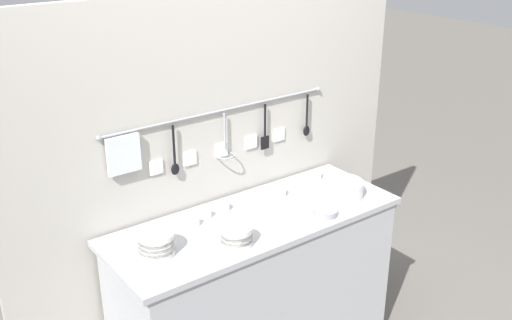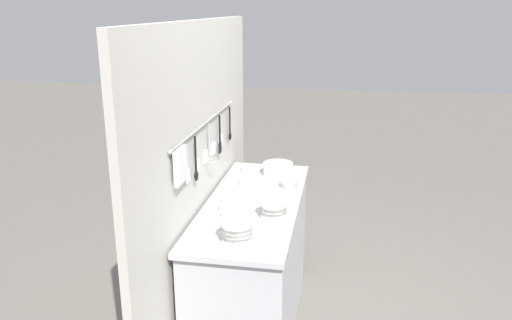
{
  "view_description": "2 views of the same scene",
  "coord_description": "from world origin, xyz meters",
  "px_view_note": "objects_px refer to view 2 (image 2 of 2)",
  "views": [
    {
      "loc": [
        -1.53,
        -2.07,
        2.28
      ],
      "look_at": [
        0.03,
        0.04,
        1.18
      ],
      "focal_mm": 42.0,
      "sensor_mm": 36.0,
      "label": 1
    },
    {
      "loc": [
        -2.76,
        -0.5,
        2.01
      ],
      "look_at": [
        0.05,
        -0.01,
        1.13
      ],
      "focal_mm": 35.0,
      "sensor_mm": 36.0,
      "label": 2
    }
  ],
  "objects_px": {
    "cup_centre": "(245,168)",
    "cup_edge_far": "(223,207)",
    "steel_mixing_bowl": "(289,184)",
    "cup_front_right": "(226,200)",
    "bowl_stack_back_corner": "(236,231)",
    "cup_edge_near": "(244,182)",
    "bowl_stack_tall_left": "(273,209)",
    "plate_stack": "(278,169)",
    "cup_back_left": "(225,214)"
  },
  "relations": [
    {
      "from": "cup_centre",
      "to": "cup_back_left",
      "type": "xyz_separation_m",
      "value": [
        -0.83,
        -0.05,
        0.0
      ]
    },
    {
      "from": "cup_centre",
      "to": "cup_back_left",
      "type": "relative_size",
      "value": 1.0
    },
    {
      "from": "bowl_stack_tall_left",
      "to": "cup_centre",
      "type": "height_order",
      "value": "bowl_stack_tall_left"
    },
    {
      "from": "bowl_stack_back_corner",
      "to": "cup_centre",
      "type": "xyz_separation_m",
      "value": [
        1.09,
        0.17,
        -0.03
      ]
    },
    {
      "from": "bowl_stack_tall_left",
      "to": "cup_back_left",
      "type": "bearing_deg",
      "value": 103.04
    },
    {
      "from": "steel_mixing_bowl",
      "to": "cup_front_right",
      "type": "bearing_deg",
      "value": 137.61
    },
    {
      "from": "cup_edge_far",
      "to": "cup_back_left",
      "type": "xyz_separation_m",
      "value": [
        -0.09,
        -0.03,
        0.0
      ]
    },
    {
      "from": "plate_stack",
      "to": "cup_back_left",
      "type": "distance_m",
      "value": 0.81
    },
    {
      "from": "bowl_stack_back_corner",
      "to": "cup_edge_far",
      "type": "distance_m",
      "value": 0.39
    },
    {
      "from": "steel_mixing_bowl",
      "to": "cup_edge_near",
      "type": "distance_m",
      "value": 0.3
    },
    {
      "from": "cup_edge_near",
      "to": "cup_centre",
      "type": "xyz_separation_m",
      "value": [
        0.29,
        0.05,
        0.0
      ]
    },
    {
      "from": "bowl_stack_back_corner",
      "to": "cup_edge_near",
      "type": "relative_size",
      "value": 3.5
    },
    {
      "from": "cup_edge_far",
      "to": "cup_centre",
      "type": "xyz_separation_m",
      "value": [
        0.74,
        0.02,
        0.0
      ]
    },
    {
      "from": "bowl_stack_tall_left",
      "to": "plate_stack",
      "type": "distance_m",
      "value": 0.73
    },
    {
      "from": "cup_edge_near",
      "to": "cup_edge_far",
      "type": "bearing_deg",
      "value": 176.08
    },
    {
      "from": "plate_stack",
      "to": "cup_front_right",
      "type": "bearing_deg",
      "value": 158.04
    },
    {
      "from": "bowl_stack_tall_left",
      "to": "bowl_stack_back_corner",
      "type": "height_order",
      "value": "bowl_stack_back_corner"
    },
    {
      "from": "steel_mixing_bowl",
      "to": "cup_back_left",
      "type": "height_order",
      "value": "cup_back_left"
    },
    {
      "from": "plate_stack",
      "to": "cup_centre",
      "type": "xyz_separation_m",
      "value": [
        0.04,
        0.24,
        -0.02
      ]
    },
    {
      "from": "bowl_stack_tall_left",
      "to": "steel_mixing_bowl",
      "type": "relative_size",
      "value": 1.19
    },
    {
      "from": "cup_edge_far",
      "to": "cup_back_left",
      "type": "relative_size",
      "value": 1.0
    },
    {
      "from": "bowl_stack_back_corner",
      "to": "steel_mixing_bowl",
      "type": "bearing_deg",
      "value": -11.51
    },
    {
      "from": "plate_stack",
      "to": "cup_back_left",
      "type": "height_order",
      "value": "plate_stack"
    },
    {
      "from": "bowl_stack_back_corner",
      "to": "cup_centre",
      "type": "height_order",
      "value": "bowl_stack_back_corner"
    },
    {
      "from": "bowl_stack_tall_left",
      "to": "steel_mixing_bowl",
      "type": "distance_m",
      "value": 0.51
    },
    {
      "from": "bowl_stack_tall_left",
      "to": "plate_stack",
      "type": "height_order",
      "value": "bowl_stack_tall_left"
    },
    {
      "from": "bowl_stack_tall_left",
      "to": "cup_edge_far",
      "type": "relative_size",
      "value": 3.21
    },
    {
      "from": "steel_mixing_bowl",
      "to": "cup_back_left",
      "type": "relative_size",
      "value": 2.7
    },
    {
      "from": "cup_front_right",
      "to": "bowl_stack_back_corner",
      "type": "bearing_deg",
      "value": -160.6
    },
    {
      "from": "cup_edge_far",
      "to": "cup_centre",
      "type": "distance_m",
      "value": 0.74
    },
    {
      "from": "bowl_stack_tall_left",
      "to": "plate_stack",
      "type": "bearing_deg",
      "value": 5.46
    },
    {
      "from": "cup_back_left",
      "to": "bowl_stack_back_corner",
      "type": "bearing_deg",
      "value": -155.74
    },
    {
      "from": "cup_edge_far",
      "to": "cup_centre",
      "type": "height_order",
      "value": "same"
    },
    {
      "from": "cup_edge_near",
      "to": "cup_centre",
      "type": "distance_m",
      "value": 0.3
    },
    {
      "from": "bowl_stack_back_corner",
      "to": "cup_edge_near",
      "type": "height_order",
      "value": "bowl_stack_back_corner"
    },
    {
      "from": "bowl_stack_tall_left",
      "to": "bowl_stack_back_corner",
      "type": "distance_m",
      "value": 0.35
    },
    {
      "from": "plate_stack",
      "to": "cup_edge_near",
      "type": "bearing_deg",
      "value": 142.67
    },
    {
      "from": "steel_mixing_bowl",
      "to": "cup_front_right",
      "type": "relative_size",
      "value": 2.7
    },
    {
      "from": "bowl_stack_back_corner",
      "to": "cup_front_right",
      "type": "xyz_separation_m",
      "value": [
        0.47,
        0.16,
        -0.03
      ]
    },
    {
      "from": "cup_centre",
      "to": "cup_back_left",
      "type": "bearing_deg",
      "value": -176.24
    },
    {
      "from": "cup_front_right",
      "to": "cup_edge_near",
      "type": "bearing_deg",
      "value": -7.17
    },
    {
      "from": "cup_centre",
      "to": "cup_back_left",
      "type": "height_order",
      "value": "same"
    },
    {
      "from": "cup_edge_far",
      "to": "cup_back_left",
      "type": "bearing_deg",
      "value": -159.17
    },
    {
      "from": "plate_stack",
      "to": "cup_edge_far",
      "type": "bearing_deg",
      "value": 162.16
    },
    {
      "from": "cup_edge_near",
      "to": "cup_edge_far",
      "type": "xyz_separation_m",
      "value": [
        -0.44,
        0.03,
        0.0
      ]
    },
    {
      "from": "cup_edge_far",
      "to": "cup_front_right",
      "type": "relative_size",
      "value": 1.0
    },
    {
      "from": "steel_mixing_bowl",
      "to": "cup_front_right",
      "type": "height_order",
      "value": "cup_front_right"
    },
    {
      "from": "bowl_stack_tall_left",
      "to": "bowl_stack_back_corner",
      "type": "xyz_separation_m",
      "value": [
        -0.33,
        0.14,
        0.01
      ]
    },
    {
      "from": "cup_centre",
      "to": "cup_edge_far",
      "type": "bearing_deg",
      "value": -178.43
    },
    {
      "from": "plate_stack",
      "to": "steel_mixing_bowl",
      "type": "distance_m",
      "value": 0.24
    }
  ]
}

